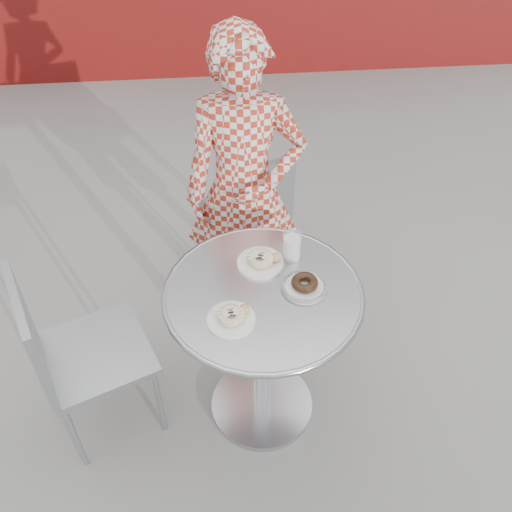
{
  "coord_description": "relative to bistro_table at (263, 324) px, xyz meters",
  "views": [
    {
      "loc": [
        -0.19,
        -1.47,
        2.39
      ],
      "look_at": [
        -0.03,
        0.17,
        0.86
      ],
      "focal_mm": 40.0,
      "sensor_mm": 36.0,
      "label": 1
    }
  ],
  "objects": [
    {
      "name": "ground",
      "position": [
        0.02,
        -0.04,
        -0.6
      ],
      "size": [
        60.0,
        60.0,
        0.0
      ],
      "primitive_type": "plane",
      "color": "gray",
      "rests_on": "ground"
    },
    {
      "name": "bistro_table",
      "position": [
        0.0,
        0.0,
        0.0
      ],
      "size": [
        0.79,
        0.79,
        0.8
      ],
      "rotation": [
        0.0,
        0.0,
        -0.13
      ],
      "color": "silver",
      "rests_on": "ground"
    },
    {
      "name": "chair_far",
      "position": [
        -0.02,
        0.92,
        -0.34
      ],
      "size": [
        0.54,
        0.54,
        0.86
      ],
      "rotation": [
        0.0,
        0.0,
        3.57
      ],
      "color": "#989B9F",
      "rests_on": "ground"
    },
    {
      "name": "chair_left",
      "position": [
        -0.72,
        0.02,
        -0.32
      ],
      "size": [
        0.57,
        0.57,
        0.91
      ],
      "rotation": [
        0.0,
        0.0,
        1.96
      ],
      "color": "#989B9F",
      "rests_on": "ground"
    },
    {
      "name": "seated_person",
      "position": [
        -0.02,
        0.68,
        0.18
      ],
      "size": [
        0.58,
        0.39,
        1.56
      ],
      "primitive_type": "imported",
      "rotation": [
        0.0,
        0.0,
        -0.04
      ],
      "color": "#AB2C1A",
      "rests_on": "ground"
    },
    {
      "name": "plate_far",
      "position": [
        0.01,
        0.15,
        0.21
      ],
      "size": [
        0.19,
        0.19,
        0.05
      ],
      "rotation": [
        0.0,
        0.0,
        -0.36
      ],
      "color": "white",
      "rests_on": "bistro_table"
    },
    {
      "name": "plate_near",
      "position": [
        -0.13,
        -0.13,
        0.21
      ],
      "size": [
        0.18,
        0.18,
        0.05
      ],
      "rotation": [
        0.0,
        0.0,
        0.16
      ],
      "color": "white",
      "rests_on": "bistro_table"
    },
    {
      "name": "plate_checker",
      "position": [
        0.16,
        0.01,
        0.21
      ],
      "size": [
        0.18,
        0.18,
        0.05
      ],
      "rotation": [
        0.0,
        0.0,
        -0.1
      ],
      "color": "white",
      "rests_on": "bistro_table"
    },
    {
      "name": "milk_cup",
      "position": [
        0.13,
        0.19,
        0.25
      ],
      "size": [
        0.08,
        0.08,
        0.12
      ],
      "rotation": [
        0.0,
        0.0,
        0.22
      ],
      "color": "white",
      "rests_on": "bistro_table"
    }
  ]
}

